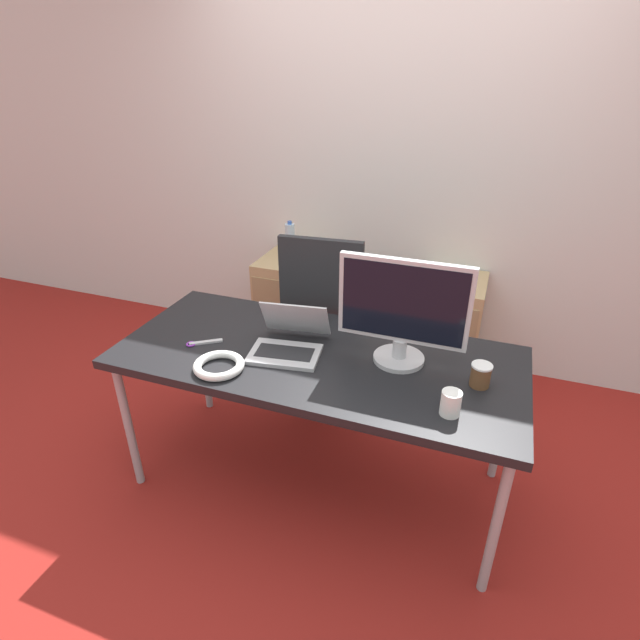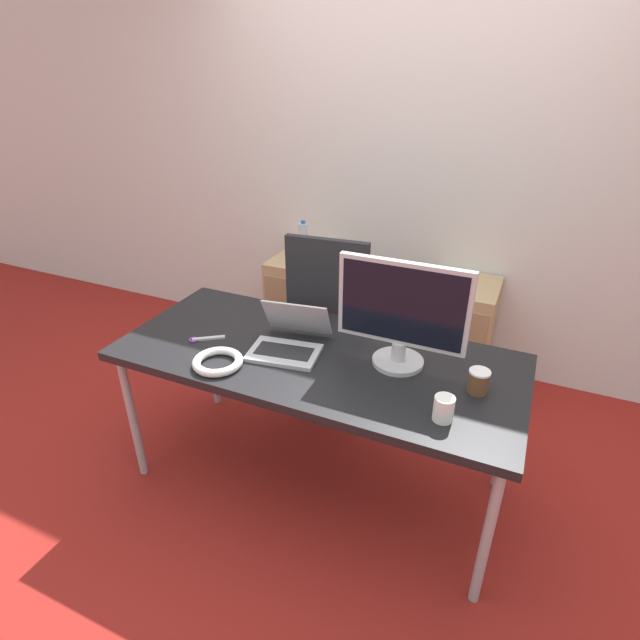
# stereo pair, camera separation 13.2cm
# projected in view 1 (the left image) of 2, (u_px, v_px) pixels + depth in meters

# --- Properties ---
(ground_plane) EXTENTS (14.00, 14.00, 0.00)m
(ground_plane) POSITION_uv_depth(u_px,v_px,m) (317.00, 478.00, 2.55)
(ground_plane) COLOR maroon
(wall_back) EXTENTS (10.00, 0.05, 2.60)m
(wall_back) POSITION_uv_depth(u_px,v_px,m) (396.00, 167.00, 3.12)
(wall_back) COLOR silver
(wall_back) RESTS_ON ground_plane
(desk) EXTENTS (1.79, 0.78, 0.74)m
(desk) POSITION_uv_depth(u_px,v_px,m) (317.00, 363.00, 2.23)
(desk) COLOR black
(desk) RESTS_ON ground_plane
(office_chair) EXTENTS (0.56, 0.58, 1.11)m
(office_chair) POSITION_uv_depth(u_px,v_px,m) (329.00, 339.00, 2.95)
(office_chair) COLOR #232326
(office_chair) RESTS_ON ground_plane
(cabinet_left) EXTENTS (0.40, 0.45, 0.70)m
(cabinet_left) POSITION_uv_depth(u_px,v_px,m) (292.00, 305.00, 3.54)
(cabinet_left) COLOR tan
(cabinet_left) RESTS_ON ground_plane
(cabinet_right) EXTENTS (0.40, 0.45, 0.70)m
(cabinet_right) POSITION_uv_depth(u_px,v_px,m) (446.00, 331.00, 3.21)
(cabinet_right) COLOR tan
(cabinet_right) RESTS_ON ground_plane
(water_bottle) EXTENTS (0.06, 0.06, 0.26)m
(water_bottle) POSITION_uv_depth(u_px,v_px,m) (290.00, 241.00, 3.32)
(water_bottle) COLOR silver
(water_bottle) RESTS_ON cabinet_left
(laptop_center) EXTENTS (0.33, 0.35, 0.20)m
(laptop_center) POSITION_uv_depth(u_px,v_px,m) (288.00, 342.00, 2.21)
(laptop_center) COLOR #ADADB2
(laptop_center) RESTS_ON desk
(monitor) EXTENTS (0.54, 0.22, 0.46)m
(monitor) POSITION_uv_depth(u_px,v_px,m) (403.00, 311.00, 2.05)
(monitor) COLOR #B7B7BC
(monitor) RESTS_ON desk
(coffee_cup_white) EXTENTS (0.07, 0.07, 0.10)m
(coffee_cup_white) POSITION_uv_depth(u_px,v_px,m) (451.00, 403.00, 1.81)
(coffee_cup_white) COLOR white
(coffee_cup_white) RESTS_ON desk
(coffee_cup_brown) EXTENTS (0.08, 0.08, 0.10)m
(coffee_cup_brown) POSITION_uv_depth(u_px,v_px,m) (481.00, 375.00, 1.97)
(coffee_cup_brown) COLOR brown
(coffee_cup_brown) RESTS_ON desk
(cable_coil) EXTENTS (0.21, 0.21, 0.04)m
(cable_coil) POSITION_uv_depth(u_px,v_px,m) (219.00, 365.00, 2.09)
(cable_coil) COLOR white
(cable_coil) RESTS_ON desk
(scissors) EXTENTS (0.15, 0.12, 0.01)m
(scissors) POSITION_uv_depth(u_px,v_px,m) (201.00, 343.00, 2.28)
(scissors) COLOR #B2B2B7
(scissors) RESTS_ON desk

